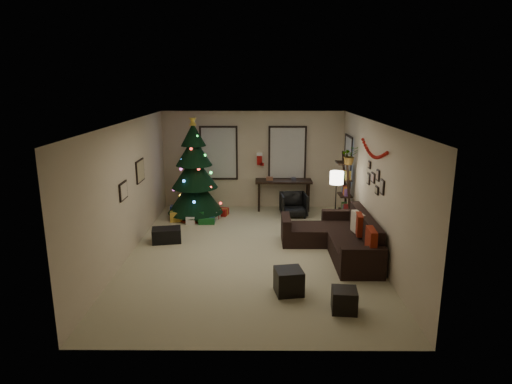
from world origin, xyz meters
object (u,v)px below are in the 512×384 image
christmas_tree (195,176)px  desk_chair (294,205)px  desk (284,184)px  sofa (340,239)px  bookshelf (346,190)px

christmas_tree → desk_chair: (2.58, 0.07, -0.80)m
christmas_tree → desk: christmas_tree is taller
sofa → desk_chair: (-0.78, 2.51, 0.04)m
sofa → christmas_tree: bearing=144.1°
sofa → desk: (-1.01, 3.16, 0.47)m
christmas_tree → desk_chair: 2.70m
desk → desk_chair: 0.81m
sofa → desk_chair: size_ratio=4.06×
desk → bookshelf: bookshelf is taller
christmas_tree → sofa: 4.24m
christmas_tree → desk: 2.48m
desk_chair → bookshelf: size_ratio=0.35×
desk → bookshelf: size_ratio=0.85×
desk_chair → bookshelf: bearing=-35.3°
sofa → desk_chair: bearing=107.2°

